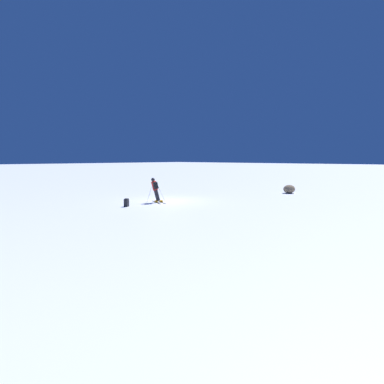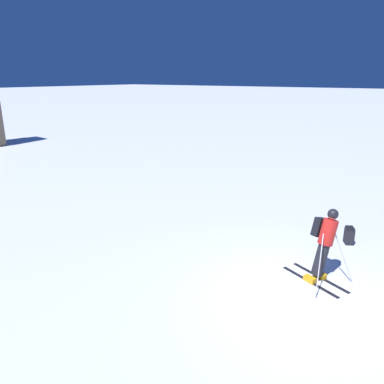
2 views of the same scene
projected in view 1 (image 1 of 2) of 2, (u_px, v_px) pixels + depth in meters
ground_plane at (168, 201)px, 20.95m from camera, size 300.00×300.00×0.00m
skier at (155, 189)px, 20.10m from camera, size 1.38×1.66×1.72m
spare_backpack at (126, 203)px, 18.53m from camera, size 0.37×0.34×0.50m
exposed_boulder_0 at (289, 189)px, 25.58m from camera, size 1.11×0.94×0.72m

